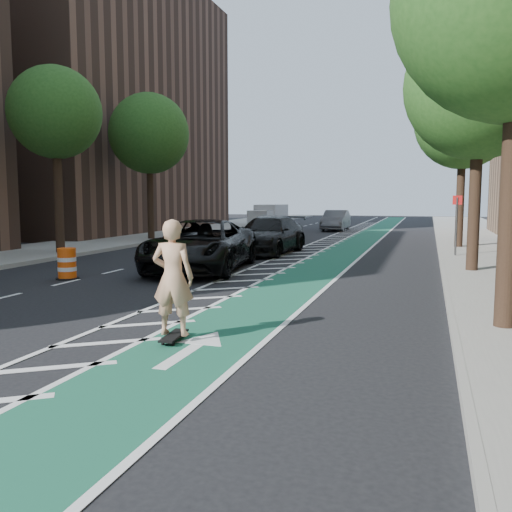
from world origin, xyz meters
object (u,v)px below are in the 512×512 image
at_px(skateboarder, 173,277).
at_px(suv_near, 201,245).
at_px(barrel_a, 67,264).
at_px(suv_far, 268,235).

height_order(skateboarder, suv_near, skateboarder).
height_order(suv_near, barrel_a, suv_near).
xyz_separation_m(skateboarder, suv_far, (-2.52, 14.24, -0.31)).
height_order(suv_far, barrel_a, suv_far).
height_order(suv_near, suv_far, suv_near).
distance_m(suv_near, suv_far, 5.97).
relative_size(suv_far, barrel_a, 5.88).
bearing_deg(suv_far, suv_near, -92.60).
distance_m(skateboarder, barrel_a, 8.16).
bearing_deg(suv_near, suv_far, 77.35).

